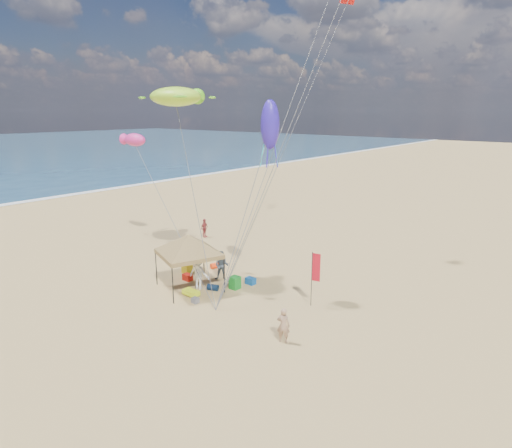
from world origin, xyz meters
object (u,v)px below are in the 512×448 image
at_px(cooler_red, 188,277).
at_px(feather_flag, 315,270).
at_px(person_near_a, 283,325).
at_px(canopy_tent, 188,237).
at_px(person_far_a, 204,228).
at_px(cooler_blue, 251,281).
at_px(chair_yellow, 187,267).
at_px(person_near_c, 199,273).
at_px(person_near_b, 222,266).
at_px(chair_green, 235,283).
at_px(beach_cart, 191,292).

bearing_deg(cooler_red, feather_flag, 12.75).
height_order(feather_flag, person_near_a, feather_flag).
relative_size(canopy_tent, person_far_a, 3.68).
distance_m(cooler_blue, chair_yellow, 4.25).
bearing_deg(canopy_tent, feather_flag, 20.45).
relative_size(canopy_tent, person_near_a, 3.46).
bearing_deg(cooler_red, person_near_c, -15.89).
xyz_separation_m(feather_flag, person_far_a, (-13.24, 5.19, -1.18)).
relative_size(person_near_a, person_near_b, 0.90).
bearing_deg(chair_green, cooler_blue, 77.29).
relative_size(person_near_a, person_near_c, 0.84).
xyz_separation_m(person_near_a, person_near_b, (-6.93, 3.48, 0.09)).
bearing_deg(canopy_tent, person_far_a, 131.50).
bearing_deg(chair_yellow, beach_cart, -38.55).
height_order(canopy_tent, person_near_c, canopy_tent).
distance_m(beach_cart, person_near_c, 1.28).
xyz_separation_m(cooler_red, person_near_a, (8.40, -2.14, 0.59)).
relative_size(canopy_tent, person_near_c, 2.89).
distance_m(chair_green, beach_cart, 2.49).
relative_size(chair_green, person_near_b, 0.40).
distance_m(feather_flag, cooler_blue, 4.66).
bearing_deg(canopy_tent, chair_green, 39.07).
height_order(beach_cart, person_near_a, person_near_a).
height_order(beach_cart, person_near_b, person_near_b).
distance_m(beach_cart, person_near_a, 6.67).
bearing_deg(canopy_tent, beach_cart, -39.45).
height_order(chair_green, person_near_c, person_near_c).
distance_m(person_near_b, person_far_a, 9.09).
bearing_deg(cooler_red, person_far_a, 129.73).
bearing_deg(feather_flag, canopy_tent, -159.55).
bearing_deg(cooler_red, person_near_a, -14.28).
distance_m(cooler_red, person_near_c, 1.64).
xyz_separation_m(canopy_tent, person_near_a, (7.39, -1.41, -2.19)).
xyz_separation_m(chair_yellow, person_near_b, (2.40, 0.54, 0.52)).
xyz_separation_m(feather_flag, chair_yellow, (-8.44, -0.90, -1.56)).
xyz_separation_m(canopy_tent, cooler_blue, (2.17, 2.62, -2.78)).
bearing_deg(feather_flag, person_near_b, -176.59).
distance_m(canopy_tent, chair_green, 3.61).
xyz_separation_m(canopy_tent, person_near_c, (0.40, 0.32, -2.04)).
relative_size(chair_yellow, person_far_a, 0.48).
relative_size(canopy_tent, cooler_red, 9.99).
height_order(feather_flag, chair_yellow, feather_flag).
height_order(cooler_blue, person_near_a, person_near_a).
bearing_deg(person_near_c, feather_flag, -175.88).
relative_size(chair_yellow, person_near_a, 0.45).
xyz_separation_m(cooler_red, person_far_a, (-5.73, 6.89, 0.54)).
relative_size(cooler_red, cooler_blue, 1.00).
bearing_deg(person_near_a, beach_cart, -28.49).
height_order(feather_flag, person_near_b, feather_flag).
relative_size(chair_yellow, person_near_c, 0.37).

